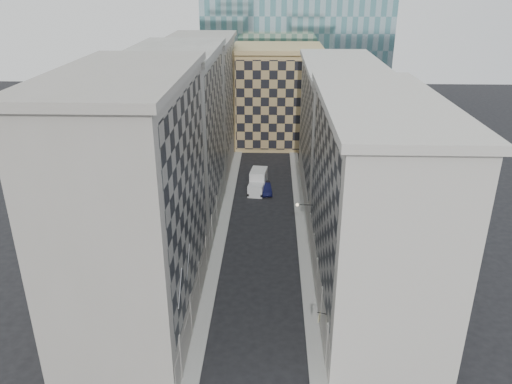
# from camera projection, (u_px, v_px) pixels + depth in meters

# --- Properties ---
(sidewalk_west) EXTENTS (1.50, 100.00, 0.15)m
(sidewalk_west) POSITION_uv_depth(u_px,v_px,m) (223.00, 227.00, 66.10)
(sidewalk_west) COLOR #989893
(sidewalk_west) RESTS_ON ground
(sidewalk_east) EXTENTS (1.50, 100.00, 0.15)m
(sidewalk_east) POSITION_uv_depth(u_px,v_px,m) (302.00, 228.00, 65.77)
(sidewalk_east) COLOR #989893
(sidewalk_east) RESTS_ON ground
(bldg_left_a) EXTENTS (10.80, 22.80, 23.70)m
(bldg_left_a) POSITION_uv_depth(u_px,v_px,m) (135.00, 206.00, 44.19)
(bldg_left_a) COLOR gray
(bldg_left_a) RESTS_ON ground
(bldg_left_b) EXTENTS (10.80, 22.80, 22.70)m
(bldg_left_b) POSITION_uv_depth(u_px,v_px,m) (179.00, 138.00, 64.60)
(bldg_left_b) COLOR gray
(bldg_left_b) RESTS_ON ground
(bldg_left_c) EXTENTS (10.80, 22.80, 21.70)m
(bldg_left_c) POSITION_uv_depth(u_px,v_px,m) (202.00, 103.00, 85.01)
(bldg_left_c) COLOR gray
(bldg_left_c) RESTS_ON ground
(bldg_right_a) EXTENTS (10.80, 26.80, 20.70)m
(bldg_right_a) POSITION_uv_depth(u_px,v_px,m) (372.00, 206.00, 47.78)
(bldg_right_a) COLOR #BCB6AC
(bldg_right_a) RESTS_ON ground
(bldg_right_b) EXTENTS (10.80, 28.80, 19.70)m
(bldg_right_b) POSITION_uv_depth(u_px,v_px,m) (339.00, 131.00, 72.77)
(bldg_right_b) COLOR #BCB6AC
(bldg_right_b) RESTS_ON ground
(tan_block) EXTENTS (16.80, 14.80, 18.80)m
(tan_block) POSITION_uv_depth(u_px,v_px,m) (277.00, 96.00, 97.00)
(tan_block) COLOR tan
(tan_block) RESTS_ON ground
(flagpoles_left) EXTENTS (0.10, 6.33, 2.33)m
(flagpoles_left) POSITION_uv_depth(u_px,v_px,m) (184.00, 274.00, 40.95)
(flagpoles_left) COLOR gray
(flagpoles_left) RESTS_ON ground
(bracket_lamp) EXTENTS (1.98, 0.36, 0.36)m
(bracket_lamp) POSITION_uv_depth(u_px,v_px,m) (299.00, 205.00, 57.87)
(bracket_lamp) COLOR black
(bracket_lamp) RESTS_ON ground
(box_truck) EXTENTS (3.03, 6.00, 3.16)m
(box_truck) POSITION_uv_depth(u_px,v_px,m) (258.00, 182.00, 77.12)
(box_truck) COLOR silver
(box_truck) RESTS_ON ground
(dark_car) EXTENTS (2.27, 4.86, 1.54)m
(dark_car) POSITION_uv_depth(u_px,v_px,m) (265.00, 188.00, 76.52)
(dark_car) COLOR black
(dark_car) RESTS_ON ground
(shop_sign) EXTENTS (0.80, 0.71, 0.80)m
(shop_sign) POSITION_uv_depth(u_px,v_px,m) (319.00, 317.00, 42.49)
(shop_sign) COLOR black
(shop_sign) RESTS_ON ground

